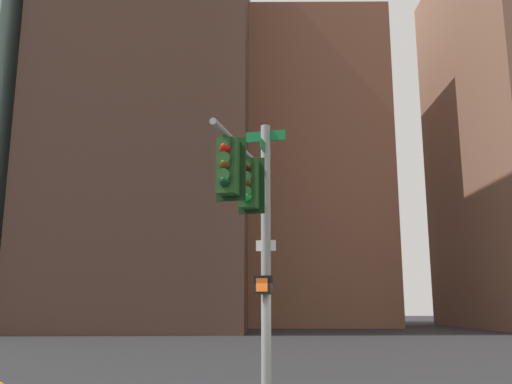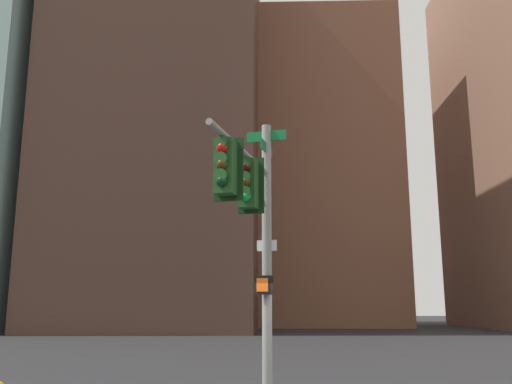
{
  "view_description": "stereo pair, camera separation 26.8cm",
  "coord_description": "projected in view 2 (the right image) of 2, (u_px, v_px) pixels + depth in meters",
  "views": [
    {
      "loc": [
        12.1,
        -0.48,
        2.04
      ],
      "look_at": [
        0.64,
        -0.56,
        4.39
      ],
      "focal_mm": 38.87,
      "sensor_mm": 36.0,
      "label": 1
    },
    {
      "loc": [
        12.09,
        -0.21,
        2.04
      ],
      "look_at": [
        0.64,
        -0.56,
        4.39
      ],
      "focal_mm": 38.87,
      "sensor_mm": 36.0,
      "label": 2
    }
  ],
  "objects": [
    {
      "name": "building_brick_farside",
      "position": [
        315.0,
        180.0,
        62.73
      ],
      "size": [
        21.58,
        15.67,
        31.89
      ],
      "primitive_type": "cube",
      "color": "brown",
      "rests_on": "ground_plane"
    },
    {
      "name": "building_brick_midblock",
      "position": [
        166.0,
        121.0,
        51.61
      ],
      "size": [
        20.34,
        17.15,
        37.76
      ],
      "primitive_type": "cube",
      "color": "#4C3328",
      "rests_on": "ground_plane"
    },
    {
      "name": "signal_pole_assembly",
      "position": [
        253.0,
        214.0,
        11.34
      ],
      "size": [
        4.17,
        1.42,
        6.14
      ],
      "rotation": [
        0.0,
        0.0,
        6.04
      ],
      "color": "gray",
      "rests_on": "ground_plane"
    }
  ]
}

